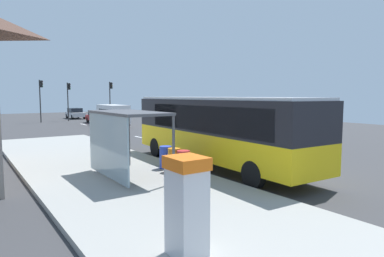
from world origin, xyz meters
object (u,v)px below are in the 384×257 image
Objects in this scene: bus at (216,127)px; sedan_near at (98,116)px; recycling_bin_red at (183,162)px; recycling_bin_blue at (166,157)px; bus_shelter at (121,127)px; traffic_light_near_side at (111,95)px; ticket_machine at (187,205)px; recycling_bin_orange at (174,160)px; traffic_light_far_side at (41,94)px; traffic_light_median at (68,96)px; white_van at (113,114)px; sedan_far at (75,113)px.

bus is 2.48× the size of sedan_near.
bus is at bearing 23.70° from recycling_bin_red.
bus_shelter is at bearing -167.66° from recycling_bin_blue.
traffic_light_near_side is 34.22m from bus_shelter.
recycling_bin_blue is at bearing 62.91° from ticket_machine.
recycling_bin_red is 0.24× the size of bus_shelter.
bus_shelter is (1.44, 6.65, 0.93)m from ticket_machine.
traffic_light_far_side is at bearing 88.10° from recycling_bin_orange.
traffic_light_median is at bearing 82.11° from recycling_bin_blue.
recycling_bin_blue is at bearing 90.00° from recycling_bin_red.
bus reaches higher than white_van.
traffic_light_near_side is at bearing -5.31° from traffic_light_far_side.
recycling_bin_red is at bearing -156.30° from bus.
traffic_light_median reaches higher than sedan_far.
recycling_bin_red is at bearing -97.58° from traffic_light_median.
recycling_bin_blue is at bearing 12.34° from bus_shelter.
recycling_bin_orange is 0.70m from recycling_bin_blue.
traffic_light_median is 34.36m from bus_shelter.
recycling_bin_red is at bearing -90.00° from recycling_bin_blue.
recycling_bin_red is (3.65, 5.73, -0.52)m from ticket_machine.
white_van reaches higher than recycling_bin_orange.
bus_shelter is (-8.61, -22.91, 0.75)m from white_van.
traffic_light_near_side is (9.70, 32.97, 2.76)m from recycling_bin_red.
bus is 32.72m from traffic_light_near_side.
sedan_near is 5.72m from traffic_light_near_side.
traffic_light_near_side is (3.30, 9.15, 2.07)m from white_van.
bus is 11.67× the size of recycling_bin_blue.
white_van is at bearing 69.39° from bus_shelter.
traffic_light_median is (4.60, 33.87, 2.66)m from recycling_bin_orange.
traffic_light_far_side reaches higher than white_van.
bus is at bearing 8.96° from recycling_bin_orange.
sedan_far reaches higher than recycling_bin_red.
recycling_bin_blue is at bearing -97.89° from traffic_light_median.
traffic_light_near_side reaches higher than sedan_near.
ticket_machine is (-10.15, -44.37, 0.38)m from sedan_far.
bus is at bearing 48.04° from ticket_machine.
traffic_light_near_side is (7.21, 31.88, 1.57)m from bus.
recycling_bin_blue is at bearing -99.90° from sedan_far.
bus is 37.77m from sedan_far.
recycling_bin_red is (-6.50, -29.03, -0.14)m from sedan_near.
recycling_bin_orange is (3.65, 6.43, -0.52)m from ticket_machine.
recycling_bin_blue is at bearing 172.96° from bus.
sedan_far is (0.10, 14.81, -0.55)m from white_van.
sedan_far is 5.14m from traffic_light_median.
sedan_far is 4.65× the size of recycling_bin_orange.
bus is at bearing -102.74° from traffic_light_near_side.
recycling_bin_red is 0.70m from recycling_bin_orange.
ticket_machine is 2.04× the size of recycling_bin_orange.
traffic_light_near_side is (13.35, 38.71, 2.25)m from ticket_machine.
sedan_far is 7.74m from traffic_light_far_side.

